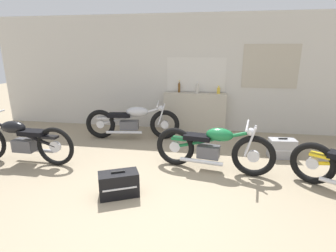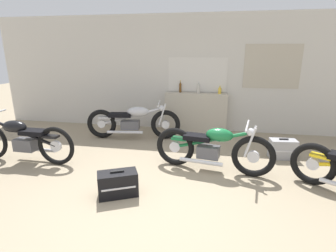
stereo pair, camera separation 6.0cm
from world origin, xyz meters
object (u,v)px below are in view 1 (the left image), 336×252
at_px(bottle_center, 219,90).
at_px(motorcycle_green, 213,147).
at_px(hard_case_black, 119,184).
at_px(bottle_left_center, 197,88).
at_px(hard_case_silver, 282,148).
at_px(bottle_leftmost, 179,87).
at_px(motorcycle_black, 21,140).
at_px(motorcycle_silver, 132,121).

height_order(bottle_center, motorcycle_green, bottle_center).
relative_size(bottle_center, hard_case_black, 0.31).
bearing_deg(motorcycle_green, bottle_left_center, 100.67).
distance_m(motorcycle_green, hard_case_silver, 1.52).
height_order(bottle_leftmost, hard_case_silver, bottle_leftmost).
height_order(motorcycle_black, hard_case_black, motorcycle_black).
relative_size(bottle_leftmost, bottle_center, 1.58).
relative_size(motorcycle_black, motorcycle_silver, 0.96).
distance_m(hard_case_silver, hard_case_black, 3.14).
height_order(bottle_left_center, motorcycle_black, bottle_left_center).
xyz_separation_m(bottle_leftmost, motorcycle_green, (0.86, -2.25, -0.68)).
bearing_deg(hard_case_black, motorcycle_green, 39.51).
relative_size(motorcycle_black, motorcycle_green, 1.03).
xyz_separation_m(motorcycle_silver, hard_case_silver, (3.10, -0.61, -0.22)).
bearing_deg(hard_case_black, bottle_center, 67.33).
distance_m(bottle_leftmost, bottle_center, 0.96).
bearing_deg(bottle_left_center, hard_case_black, -104.86).
xyz_separation_m(motorcycle_green, motorcycle_silver, (-1.81, 1.38, -0.01)).
distance_m(bottle_left_center, motorcycle_silver, 1.75).
bearing_deg(hard_case_silver, bottle_leftmost, 145.49).
relative_size(motorcycle_silver, hard_case_silver, 4.29).
bearing_deg(hard_case_silver, hard_case_black, -144.61).
xyz_separation_m(bottle_leftmost, motorcycle_silver, (-0.95, -0.87, -0.69)).
relative_size(bottle_center, motorcycle_green, 0.09).
relative_size(bottle_left_center, bottle_center, 1.52).
bearing_deg(bottle_left_center, motorcycle_green, -79.33).
height_order(hard_case_silver, hard_case_black, hard_case_silver).
bearing_deg(hard_case_silver, bottle_left_center, 140.51).
bearing_deg(hard_case_black, bottle_left_center, 75.14).
xyz_separation_m(motorcycle_black, hard_case_black, (2.10, -0.80, -0.25)).
height_order(bottle_leftmost, motorcycle_green, bottle_leftmost).
height_order(motorcycle_black, motorcycle_silver, motorcycle_black).
bearing_deg(motorcycle_black, bottle_leftmost, 44.88).
height_order(motorcycle_silver, hard_case_black, motorcycle_silver).
height_order(bottle_left_center, motorcycle_green, bottle_left_center).
bearing_deg(motorcycle_silver, hard_case_silver, -11.11).
distance_m(bottle_left_center, motorcycle_black, 3.88).
height_order(motorcycle_black, hard_case_silver, motorcycle_black).
relative_size(motorcycle_green, motorcycle_silver, 0.93).
distance_m(motorcycle_black, motorcycle_green, 3.38).
height_order(bottle_center, hard_case_black, bottle_center).
distance_m(bottle_center, motorcycle_silver, 2.18).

